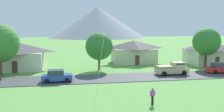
{
  "coord_description": "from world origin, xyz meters",
  "views": [
    {
      "loc": [
        -2.4,
        -8.17,
        7.57
      ],
      "look_at": [
        1.91,
        16.53,
        4.58
      ],
      "focal_mm": 37.28,
      "sensor_mm": 36.0,
      "label": 1
    }
  ],
  "objects": [
    {
      "name": "parked_car_red_west_end",
      "position": [
        22.23,
        26.99,
        0.87
      ],
      "size": [
        4.21,
        2.1,
        1.68
      ],
      "color": "red",
      "rests_on": "road_strip"
    },
    {
      "name": "watcher_person",
      "position": [
        5.45,
        13.33,
        0.88
      ],
      "size": [
        0.56,
        0.24,
        1.68
      ],
      "color": "black",
      "rests_on": "ground"
    },
    {
      "name": "tree_near_left",
      "position": [
        2.47,
        33.29,
        4.33
      ],
      "size": [
        4.95,
        4.95,
        6.82
      ],
      "color": "brown",
      "rests_on": "ground"
    },
    {
      "name": "parked_car_blue_mid_west",
      "position": [
        -4.55,
        24.93,
        0.87
      ],
      "size": [
        4.26,
        2.19,
        1.68
      ],
      "color": "#2847A8",
      "rests_on": "road_strip"
    },
    {
      "name": "road_strip",
      "position": [
        0.0,
        26.14,
        0.04
      ],
      "size": [
        160.0,
        6.33,
        0.08
      ],
      "primitive_type": "cube",
      "color": "#424247",
      "rests_on": "ground"
    },
    {
      "name": "house_leftmost",
      "position": [
        10.98,
        41.03,
        2.56
      ],
      "size": [
        9.8,
        6.61,
        4.94
      ],
      "color": "beige",
      "rests_on": "ground"
    },
    {
      "name": "house_right_center",
      "position": [
        -12.08,
        36.79,
        2.56
      ],
      "size": [
        9.53,
        7.41,
        4.95
      ],
      "color": "beige",
      "rests_on": "ground"
    },
    {
      "name": "house_left_center",
      "position": [
        25.97,
        36.51,
        2.56
      ],
      "size": [
        8.64,
        7.48,
        4.95
      ],
      "color": "beige",
      "rests_on": "ground"
    },
    {
      "name": "tree_left_of_center",
      "position": [
        22.89,
        32.25,
        5.04
      ],
      "size": [
        5.18,
        5.18,
        7.65
      ],
      "color": "#4C3823",
      "rests_on": "ground"
    },
    {
      "name": "pickup_truck_sand_east_side",
      "position": [
        13.74,
        26.96,
        1.06
      ],
      "size": [
        5.23,
        2.37,
        1.99
      ],
      "color": "#C6B284",
      "rests_on": "road_strip"
    },
    {
      "name": "mountain_west_ridge",
      "position": [
        17.99,
        179.85,
        12.46
      ],
      "size": [
        77.45,
        77.45,
        24.91
      ],
      "primitive_type": "cone",
      "color": "#8E939E",
      "rests_on": "ground"
    }
  ]
}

